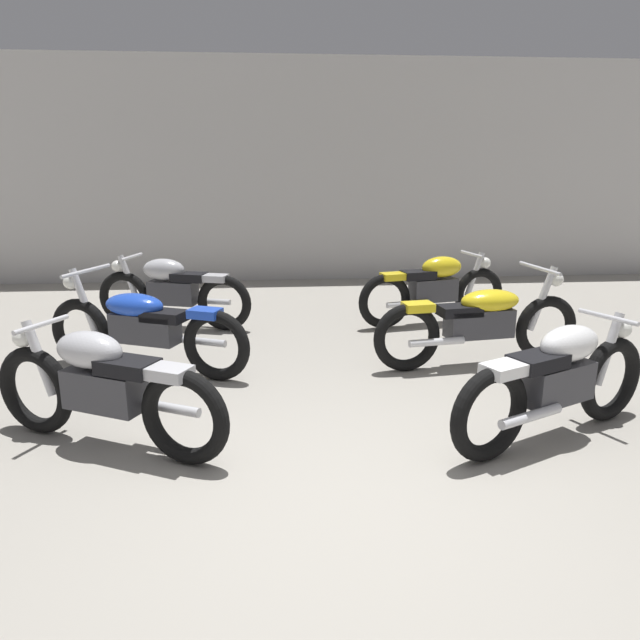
{
  "coord_description": "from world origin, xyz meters",
  "views": [
    {
      "loc": [
        -0.44,
        -3.12,
        1.97
      ],
      "look_at": [
        0.0,
        2.15,
        0.55
      ],
      "focal_mm": 33.21,
      "sensor_mm": 36.0,
      "label": 1
    }
  ],
  "objects_px": {
    "motorcycle_left_row_2": "(172,291)",
    "motorcycle_right_row_2": "(434,288)",
    "motorcycle_right_row_0": "(557,379)",
    "motorcycle_right_row_1": "(481,321)",
    "motorcycle_left_row_0": "(103,386)",
    "motorcycle_left_row_1": "(144,326)"
  },
  "relations": [
    {
      "from": "motorcycle_left_row_2",
      "to": "motorcycle_right_row_2",
      "type": "relative_size",
      "value": 0.99
    },
    {
      "from": "motorcycle_left_row_2",
      "to": "motorcycle_right_row_2",
      "type": "bearing_deg",
      "value": -1.89
    },
    {
      "from": "motorcycle_right_row_0",
      "to": "motorcycle_left_row_0",
      "type": "bearing_deg",
      "value": 177.64
    },
    {
      "from": "motorcycle_left_row_0",
      "to": "motorcycle_right_row_0",
      "type": "height_order",
      "value": "same"
    },
    {
      "from": "motorcycle_left_row_2",
      "to": "motorcycle_right_row_0",
      "type": "xyz_separation_m",
      "value": [
        3.23,
        -3.29,
        0.0
      ]
    },
    {
      "from": "motorcycle_left_row_0",
      "to": "motorcycle_right_row_1",
      "type": "bearing_deg",
      "value": 24.78
    },
    {
      "from": "motorcycle_left_row_0",
      "to": "motorcycle_right_row_1",
      "type": "height_order",
      "value": "motorcycle_right_row_1"
    },
    {
      "from": "motorcycle_left_row_1",
      "to": "motorcycle_right_row_1",
      "type": "height_order",
      "value": "same"
    },
    {
      "from": "motorcycle_left_row_2",
      "to": "motorcycle_right_row_0",
      "type": "relative_size",
      "value": 1.05
    },
    {
      "from": "motorcycle_left_row_0",
      "to": "motorcycle_left_row_2",
      "type": "xyz_separation_m",
      "value": [
        -0.02,
        3.16,
        0.0
      ]
    },
    {
      "from": "motorcycle_left_row_2",
      "to": "motorcycle_right_row_1",
      "type": "height_order",
      "value": "motorcycle_right_row_1"
    },
    {
      "from": "motorcycle_left_row_1",
      "to": "motorcycle_right_row_1",
      "type": "distance_m",
      "value": 3.26
    },
    {
      "from": "motorcycle_left_row_0",
      "to": "motorcycle_right_row_2",
      "type": "relative_size",
      "value": 0.93
    },
    {
      "from": "motorcycle_right_row_2",
      "to": "motorcycle_left_row_2",
      "type": "bearing_deg",
      "value": 178.11
    },
    {
      "from": "motorcycle_left_row_0",
      "to": "motorcycle_left_row_2",
      "type": "bearing_deg",
      "value": 90.34
    },
    {
      "from": "motorcycle_right_row_2",
      "to": "motorcycle_left_row_0",
      "type": "bearing_deg",
      "value": -136.24
    },
    {
      "from": "motorcycle_right_row_1",
      "to": "motorcycle_right_row_2",
      "type": "height_order",
      "value": "motorcycle_right_row_1"
    },
    {
      "from": "motorcycle_left_row_0",
      "to": "motorcycle_left_row_1",
      "type": "relative_size",
      "value": 0.89
    },
    {
      "from": "motorcycle_right_row_0",
      "to": "motorcycle_left_row_2",
      "type": "bearing_deg",
      "value": 134.53
    },
    {
      "from": "motorcycle_right_row_0",
      "to": "motorcycle_left_row_1",
      "type": "bearing_deg",
      "value": 152.32
    },
    {
      "from": "motorcycle_left_row_0",
      "to": "motorcycle_right_row_2",
      "type": "height_order",
      "value": "same"
    },
    {
      "from": "motorcycle_left_row_2",
      "to": "motorcycle_right_row_2",
      "type": "height_order",
      "value": "same"
    }
  ]
}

